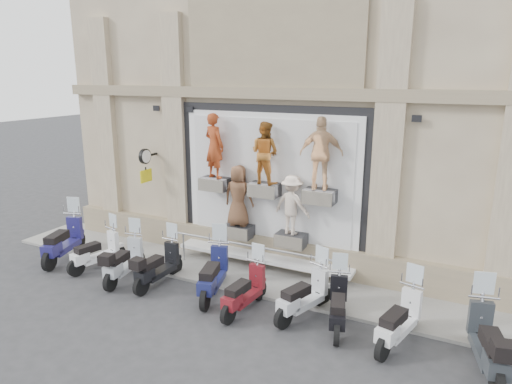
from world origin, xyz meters
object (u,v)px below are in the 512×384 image
scooter_g (304,286)px  scooter_h (338,296)px  scooter_c (124,253)px  scooter_e (213,264)px  scooter_d (158,258)px  clock_sign_bracket (146,161)px  scooter_b (96,244)px  scooter_a (63,232)px  guard_rail (255,262)px  scooter_j (489,331)px  scooter_i (400,310)px  scooter_f (245,282)px

scooter_g → scooter_h: size_ratio=1.03×
scooter_c → scooter_e: scooter_e is taller
scooter_d → scooter_e: size_ratio=0.91×
clock_sign_bracket → scooter_e: clock_sign_bracket is taller
clock_sign_bracket → scooter_h: bearing=-16.0°
scooter_b → scooter_h: 6.97m
scooter_b → scooter_d: (2.20, -0.06, 0.02)m
scooter_c → scooter_e: bearing=-4.4°
scooter_d → scooter_a: bearing=-179.7°
scooter_b → scooter_e: bearing=13.3°
guard_rail → scooter_h: bearing=-27.9°
scooter_g → clock_sign_bracket: bearing=-178.4°
clock_sign_bracket → scooter_a: (-1.69, -1.83, -1.93)m
scooter_b → clock_sign_bracket: bearing=91.6°
clock_sign_bracket → scooter_j: 9.92m
clock_sign_bracket → scooter_d: size_ratio=0.55×
scooter_a → scooter_i: scooter_a is taller
scooter_c → scooter_f: size_ratio=1.04×
scooter_c → scooter_f: 3.65m
scooter_h → scooter_j: scooter_j is taller
clock_sign_bracket → scooter_g: clock_sign_bracket is taller
scooter_d → guard_rail: bearing=37.3°
clock_sign_bracket → scooter_i: (7.89, -2.00, -2.03)m
guard_rail → scooter_j: (5.58, -1.70, 0.38)m
scooter_a → scooter_g: size_ratio=1.14×
scooter_a → scooter_d: 3.54m
scooter_d → scooter_f: (2.64, -0.23, -0.02)m
scooter_d → scooter_j: size_ratio=0.89×
scooter_e → scooter_d: bearing=167.9°
scooter_f → scooter_b: bearing=-178.1°
scooter_b → scooter_h: scooter_h is taller
clock_sign_bracket → scooter_j: (9.48, -2.17, -1.96)m
clock_sign_bracket → scooter_c: (0.84, -2.09, -2.04)m
scooter_f → scooter_j: (5.00, -0.00, 0.11)m
scooter_d → scooter_e: scooter_e is taller
guard_rail → scooter_h: scooter_h is taller
scooter_a → scooter_i: bearing=-18.2°
scooter_b → scooter_g: size_ratio=0.96×
scooter_g → guard_rail: bearing=163.7°
scooter_b → scooter_g: (6.16, 0.07, 0.03)m
scooter_a → guard_rail: bearing=-3.5°
scooter_a → scooter_c: 2.54m
scooter_c → scooter_d: bearing=-1.5°
clock_sign_bracket → scooter_a: bearing=-132.7°
guard_rail → scooter_a: size_ratio=2.37×
scooter_h → scooter_i: scooter_i is taller
scooter_b → scooter_f: (4.84, -0.29, -0.00)m
scooter_e → scooter_j: (6.05, -0.35, 0.02)m
scooter_e → scooter_h: size_ratio=1.11×
scooter_h → scooter_a: bearing=164.3°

